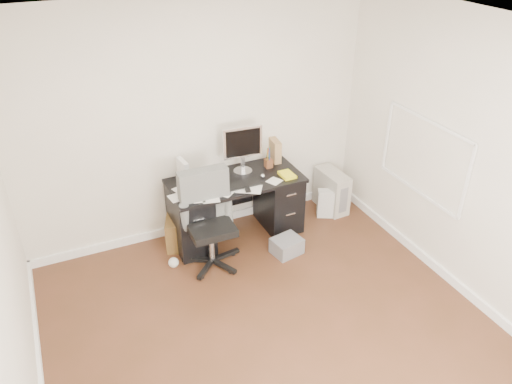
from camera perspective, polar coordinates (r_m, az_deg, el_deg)
ground at (r=4.75m, az=2.29°, el=-16.22°), size 4.00×4.00×0.00m
room_shell at (r=3.76m, az=3.04°, el=1.85°), size 4.02×4.02×2.71m
desk at (r=5.77m, az=-2.30°, el=-1.58°), size 1.50×0.70×0.75m
loose_papers at (r=5.48m, az=-4.10°, el=0.82°), size 1.10×0.60×0.00m
lcd_monitor at (r=5.61m, az=-1.55°, el=4.87°), size 0.47×0.30×0.57m
keyboard at (r=5.45m, az=-1.65°, el=0.86°), size 0.45×0.16×0.03m
computer_mouse at (r=5.60m, az=0.77°, el=1.85°), size 0.07×0.07×0.05m
travel_mug at (r=5.34m, az=-8.21°, el=0.83°), size 0.11×0.11×0.18m
white_binder at (r=5.53m, az=-8.33°, el=2.37°), size 0.13×0.24×0.26m
magazine_file at (r=5.94m, az=2.18°, el=4.78°), size 0.14×0.24×0.26m
pen_cup at (r=5.79m, az=1.45°, el=3.95°), size 0.11×0.11×0.25m
yellow_book at (r=5.65m, az=3.61°, el=1.99°), size 0.16×0.20×0.03m
paper_remote at (r=5.39m, az=-0.82°, el=0.46°), size 0.35×0.34×0.02m
office_chair at (r=5.25m, az=-5.25°, el=-3.48°), size 0.62×0.62×1.07m
pc_tower at (r=6.41m, az=8.63°, el=0.17°), size 0.25×0.53×0.52m
shopping_bag at (r=6.29m, az=8.25°, el=-1.29°), size 0.32×0.29×0.36m
wicker_basket at (r=5.76m, az=-8.34°, el=-4.54°), size 0.47×0.47×0.36m
desk_printer at (r=5.65m, az=3.53°, el=-6.17°), size 0.36×0.31×0.19m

